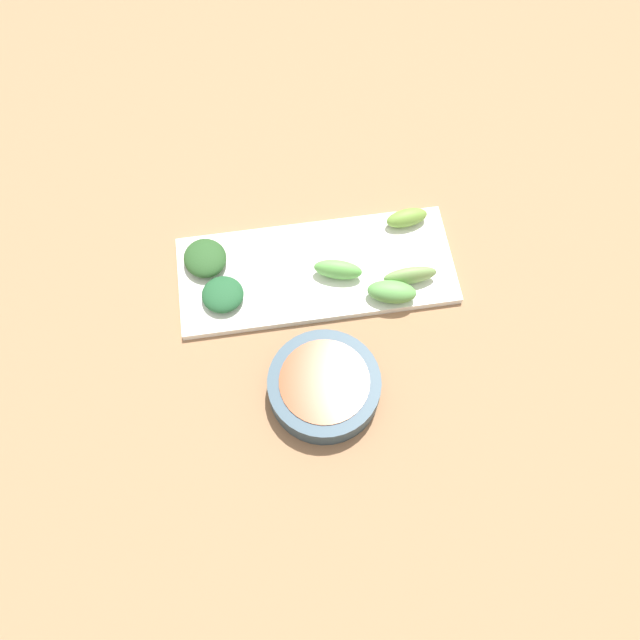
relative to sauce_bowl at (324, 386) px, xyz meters
The scene contains 9 objects.
tabletop 0.11m from the sauce_bowl, 12.05° to the right, with size 2.10×2.10×0.02m, color #9A724E.
sauce_bowl is the anchor object (origin of this frame).
serving_plate 0.18m from the sauce_bowl, ahead, with size 0.16×0.39×0.01m, color white.
broccoli_stalk_0 0.16m from the sauce_bowl, 43.22° to the right, with size 0.03×0.07×0.03m, color #60A751.
broccoli_stalk_1 0.28m from the sauce_bowl, 33.61° to the right, with size 0.03×0.06×0.03m, color #719E3D.
broccoli_stalk_2 0.20m from the sauce_bowl, 45.31° to the right, with size 0.02×0.07×0.03m, color #78A057.
broccoli_stalk_3 0.17m from the sauce_bowl, 15.02° to the right, with size 0.02×0.07×0.03m, color #66B953.
broccoli_leafy_4 0.19m from the sauce_bowl, 38.22° to the left, with size 0.06×0.06×0.02m, color #225830.
broccoli_leafy_5 0.25m from the sauce_bowl, 33.22° to the left, with size 0.06×0.06×0.03m, color #295326.
Camera 1 is at (-0.39, 0.07, 0.84)m, focal length 37.21 mm.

